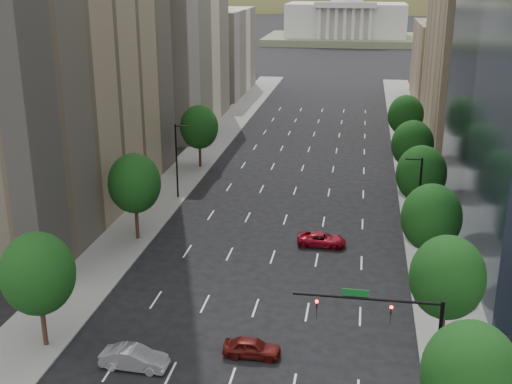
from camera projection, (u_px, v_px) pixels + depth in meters
The scene contains 23 objects.
sidewalk_left at pixel (149, 211), 73.46m from camera, with size 6.00×200.00×0.15m, color slate.
sidewalk_right at pixel (431, 227), 68.69m from camera, with size 6.00×200.00×0.15m, color slate.
midrise_cream_left at pixel (170, 23), 109.53m from camera, with size 14.00×30.00×35.00m, color beige.
filler_left at pixel (214, 52), 143.10m from camera, with size 14.00×26.00×18.00m, color beige.
parking_tan_right at pixel (480, 45), 99.84m from camera, with size 14.00×30.00×30.00m, color #8C7759.
filler_right at pixel (450, 63), 132.93m from camera, with size 14.00×26.00×16.00m, color #8C7759.
tree_right_0 at pixel (470, 375), 34.50m from camera, with size 5.20×5.20×8.39m.
tree_right_1 at pixel (447, 278), 44.67m from camera, with size 5.20×5.20×8.75m.
tree_right_2 at pixel (431, 218), 55.93m from camera, with size 5.20×5.20×8.61m.
tree_right_3 at pixel (421, 174), 67.06m from camera, with size 5.20×5.20×8.89m.
tree_right_4 at pixel (412, 144), 80.28m from camera, with size 5.20×5.20×8.46m.
tree_right_5 at pixel (406, 115), 95.15m from camera, with size 5.20×5.20×8.75m.
tree_left_0 at pixel (38, 274), 45.23m from camera, with size 5.20×5.20×8.75m.
tree_left_1 at pixel (135, 183), 63.86m from camera, with size 5.20×5.20×8.97m.
tree_left_2 at pixel (199, 127), 88.26m from camera, with size 5.20×5.20×8.68m.
streetlight_rn at pixel (418, 199), 62.81m from camera, with size 1.70×0.20×9.00m.
streetlight_ln at pixel (177, 159), 76.28m from camera, with size 1.70×0.20×9.00m.
traffic_signal at pixel (399, 325), 39.78m from camera, with size 9.12×0.40×7.38m.
capitol at pixel (346, 20), 245.68m from camera, with size 60.00×40.00×35.20m.
foothills at pixel (396, 47), 582.08m from camera, with size 720.00×413.00×263.00m.
car_maroon at pixel (252, 348), 45.60m from camera, with size 1.64×4.07×1.39m, color #4E0F0D.
car_silver at pixel (134, 358), 44.23m from camera, with size 1.62×4.64×1.53m, color gray.
car_red_far at pixel (322, 239), 64.12m from camera, with size 2.20×4.77×1.33m, color maroon.
Camera 1 is at (7.61, -6.03, 25.62)m, focal length 45.78 mm.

